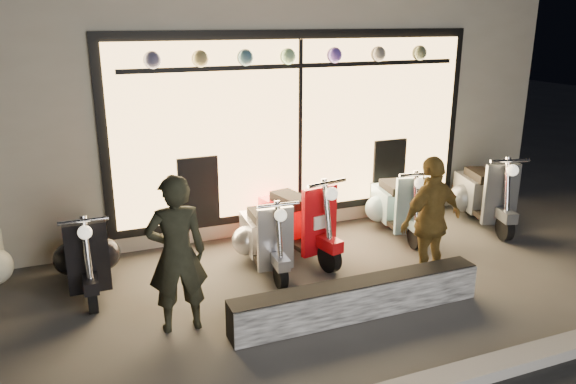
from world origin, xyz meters
name	(u,v)px	position (x,y,z in m)	size (l,w,h in m)	color
ground	(301,295)	(0.00, 0.00, 0.00)	(40.00, 40.00, 0.00)	#383533
shop_building	(194,71)	(0.00, 4.98, 2.10)	(10.20, 6.23, 4.20)	beige
graffiti_barrier	(358,299)	(0.37, -0.65, 0.20)	(2.81, 0.28, 0.40)	black
scooter_silver	(264,235)	(-0.10, 0.97, 0.39)	(0.48, 1.36, 0.97)	black
scooter_red	(293,220)	(0.41, 1.23, 0.44)	(0.69, 1.55, 1.10)	black
scooter_black	(87,253)	(-2.22, 1.21, 0.40)	(0.45, 1.38, 1.00)	black
scooter_blue	(395,204)	(2.10, 1.38, 0.41)	(0.60, 1.42, 1.01)	black
scooter_grey	(481,193)	(3.55, 1.22, 0.45)	(0.77, 1.56, 1.11)	black
man	(177,254)	(-1.42, -0.19, 0.81)	(0.59, 0.39, 1.62)	black
woman	(431,221)	(1.53, -0.26, 0.77)	(0.91, 0.38, 1.55)	brown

